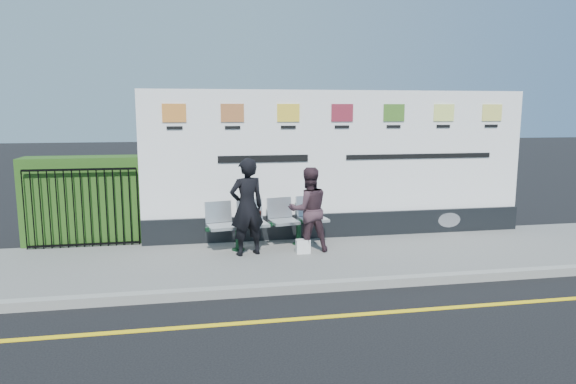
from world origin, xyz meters
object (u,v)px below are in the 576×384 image
at_px(bench, 269,234).
at_px(woman_left, 247,207).
at_px(billboard, 340,174).
at_px(woman_right, 309,210).

bearing_deg(bench, woman_left, -146.09).
bearing_deg(bench, billboard, 11.88).
relative_size(woman_left, woman_right, 1.12).
distance_m(billboard, woman_right, 1.48).
bearing_deg(woman_right, bench, -37.23).
bearing_deg(billboard, bench, -158.05).
distance_m(bench, woman_left, 0.90).
relative_size(bench, woman_left, 1.33).
xyz_separation_m(billboard, bench, (-1.58, -0.64, -1.05)).
distance_m(woman_left, woman_right, 1.15).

